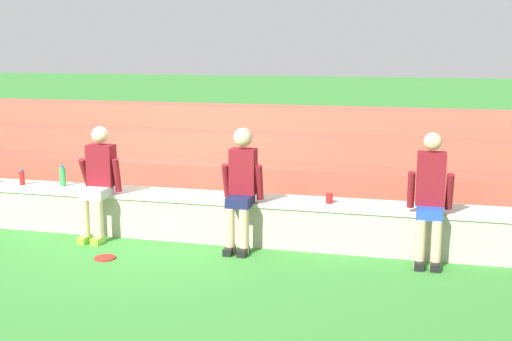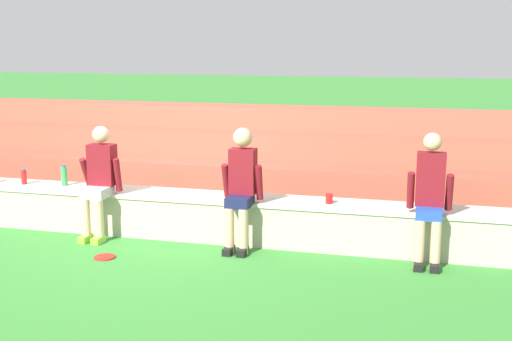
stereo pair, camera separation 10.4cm
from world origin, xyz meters
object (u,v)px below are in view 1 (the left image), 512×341
object	(u,v)px
water_bottle_mid_left	(63,176)
frisbee	(105,258)
water_bottle_near_left	(22,178)
person_center	(430,195)
person_left_of_center	(241,185)
person_far_left	(98,179)
plastic_cup_right_end	(329,198)

from	to	relation	value
water_bottle_mid_left	frisbee	size ratio (longest dim) A/B	1.15
water_bottle_mid_left	water_bottle_near_left	size ratio (longest dim) A/B	1.33
person_center	water_bottle_near_left	xyz separation A→B (m)	(-5.23, 0.32, -0.13)
person_left_of_center	water_bottle_mid_left	bearing A→B (deg)	171.70
person_far_left	water_bottle_near_left	bearing A→B (deg)	166.49
person_center	water_bottle_mid_left	distance (m)	4.67
water_bottle_near_left	plastic_cup_right_end	xyz separation A→B (m)	(4.10, -0.03, -0.04)
water_bottle_near_left	plastic_cup_right_end	size ratio (longest dim) A/B	1.76
person_center	water_bottle_mid_left	world-z (taller)	person_center
person_far_left	water_bottle_near_left	size ratio (longest dim) A/B	6.73
plastic_cup_right_end	water_bottle_mid_left	bearing A→B (deg)	178.62
water_bottle_near_left	frisbee	world-z (taller)	water_bottle_near_left
person_far_left	frisbee	world-z (taller)	person_far_left
plastic_cup_right_end	person_center	bearing A→B (deg)	-14.27
water_bottle_near_left	frisbee	size ratio (longest dim) A/B	0.87
person_left_of_center	person_far_left	bearing A→B (deg)	179.77
person_far_left	plastic_cup_right_end	bearing A→B (deg)	5.62
person_left_of_center	water_bottle_near_left	size ratio (longest dim) A/B	6.93
person_center	frisbee	bearing A→B (deg)	-168.29
person_left_of_center	water_bottle_mid_left	distance (m)	2.56
person_left_of_center	water_bottle_near_left	xyz separation A→B (m)	(-3.10, 0.31, -0.13)
person_center	frisbee	distance (m)	3.68
plastic_cup_right_end	person_left_of_center	bearing A→B (deg)	-164.00
person_left_of_center	person_center	xyz separation A→B (m)	(2.13, -0.00, -0.00)
person_far_left	frisbee	xyz separation A→B (m)	(0.43, -0.74, -0.73)
person_far_left	water_bottle_mid_left	world-z (taller)	person_far_left
water_bottle_near_left	person_center	bearing A→B (deg)	-3.47
person_far_left	frisbee	size ratio (longest dim) A/B	5.82
water_bottle_near_left	plastic_cup_right_end	distance (m)	4.10
water_bottle_mid_left	plastic_cup_right_end	xyz separation A→B (m)	(3.53, -0.08, -0.07)
person_far_left	water_bottle_mid_left	distance (m)	0.80
person_far_left	person_left_of_center	bearing A→B (deg)	-0.23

